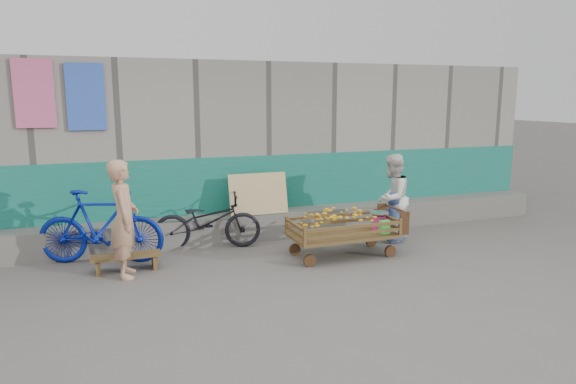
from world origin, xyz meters
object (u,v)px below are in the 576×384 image
object	(u,v)px
bench	(126,259)
vendor_man	(124,219)
woman	(392,198)
child	(395,217)
bicycle_dark	(208,221)
banana_cart	(341,224)
bicycle_blue	(101,227)

from	to	relation	value
bench	vendor_man	xyz separation A→B (m)	(-0.01, -0.22, 0.62)
bench	woman	world-z (taller)	woman
child	bicycle_dark	size ratio (longest dim) A/B	0.52
banana_cart	bicycle_dark	world-z (taller)	bicycle_dark
vendor_man	child	world-z (taller)	vendor_man
banana_cart	woman	world-z (taller)	woman
bench	bicycle_blue	bearing A→B (deg)	122.14
woman	bicycle_blue	world-z (taller)	woman
child	bicycle_blue	world-z (taller)	bicycle_blue
banana_cart	bicycle_dark	xyz separation A→B (m)	(-1.82, 1.12, -0.06)
child	woman	bearing A→B (deg)	-94.50
banana_cart	vendor_man	size ratio (longest dim) A/B	1.10
woman	bicycle_dark	xyz separation A→B (m)	(-2.99, 0.64, -0.30)
bench	bicycle_blue	world-z (taller)	bicycle_blue
bicycle_dark	woman	bearing A→B (deg)	-90.50
bicycle_blue	vendor_man	bearing A→B (deg)	-138.55
vendor_man	woman	world-z (taller)	vendor_man
banana_cart	vendor_man	bearing A→B (deg)	176.15
banana_cart	bicycle_blue	world-z (taller)	bicycle_blue
banana_cart	bicycle_blue	bearing A→B (deg)	164.88
bench	child	world-z (taller)	child
vendor_man	woman	xyz separation A→B (m)	(4.29, 0.28, -0.06)
vendor_man	banana_cart	bearing A→B (deg)	-89.86
banana_cart	bench	distance (m)	3.15
vendor_man	bicycle_dark	world-z (taller)	vendor_man
banana_cart	child	size ratio (longest dim) A/B	2.00
child	bicycle_dark	bearing A→B (deg)	-18.27
bicycle_blue	banana_cart	bearing A→B (deg)	-86.72
vendor_man	bicycle_dark	size ratio (longest dim) A/B	0.95
bicycle_dark	bicycle_blue	world-z (taller)	bicycle_blue
banana_cart	woman	size ratio (longest dim) A/B	1.19
vendor_man	bicycle_dark	xyz separation A→B (m)	(1.30, 0.91, -0.35)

